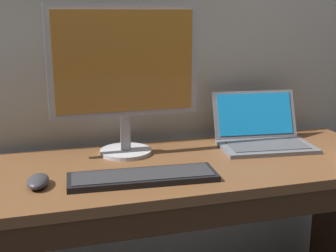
% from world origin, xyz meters
% --- Properties ---
extents(desk, '(1.52, 0.57, 0.78)m').
position_xyz_m(desk, '(0.00, -0.01, 0.56)').
color(desk, brown).
rests_on(desk, ground).
extents(laptop_space_gray, '(0.39, 0.33, 0.20)m').
position_xyz_m(laptop_space_gray, '(0.35, 0.12, 0.82)').
color(laptop_space_gray, slate).
rests_on(laptop_space_gray, desk).
extents(external_monitor, '(0.54, 0.20, 0.55)m').
position_xyz_m(external_monitor, '(-0.20, 0.15, 1.09)').
color(external_monitor, '#B7B7BC').
rests_on(external_monitor, desk).
extents(wired_keyboard, '(0.48, 0.17, 0.02)m').
position_xyz_m(wired_keyboard, '(-0.20, -0.12, 0.79)').
color(wired_keyboard, black).
rests_on(wired_keyboard, desk).
extents(computer_mouse, '(0.08, 0.12, 0.03)m').
position_xyz_m(computer_mouse, '(-0.52, -0.09, 0.79)').
color(computer_mouse, '#38383D').
rests_on(computer_mouse, desk).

